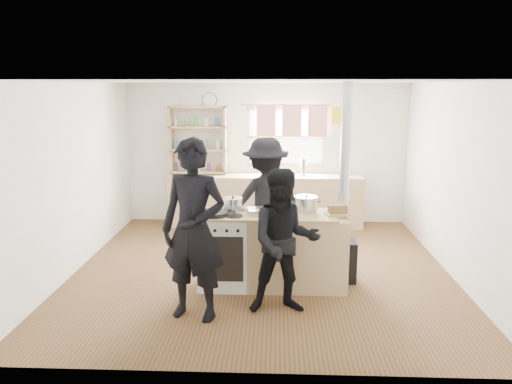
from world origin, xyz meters
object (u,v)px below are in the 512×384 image
(skillet_greens, at_px, (215,213))
(cooking_island, at_px, (272,250))
(person_near_left, at_px, (194,230))
(flue_heater, at_px, (342,231))
(stockpot_counter, at_px, (306,204))
(person_near_right, at_px, (285,242))
(thermos, at_px, (304,168))
(bread_board, at_px, (338,211))
(stockpot_stove, at_px, (233,205))
(roast_tray, at_px, (263,211))
(person_far, at_px, (266,201))

(skillet_greens, bearing_deg, cooking_island, 10.45)
(skillet_greens, height_order, person_near_left, person_near_left)
(flue_heater, distance_m, person_near_left, 2.06)
(stockpot_counter, height_order, person_near_right, person_near_right)
(cooking_island, bearing_deg, skillet_greens, -169.55)
(flue_heater, xyz_separation_m, person_near_right, (-0.75, -0.94, 0.16))
(skillet_greens, xyz_separation_m, person_near_right, (0.83, -0.58, -0.16))
(thermos, distance_m, skillet_greens, 3.14)
(cooking_island, xyz_separation_m, bread_board, (0.79, -0.02, 0.51))
(cooking_island, bearing_deg, bread_board, -1.41)
(thermos, relative_size, stockpot_stove, 1.20)
(stockpot_stove, xyz_separation_m, stockpot_counter, (0.90, 0.04, 0.01))
(cooking_island, relative_size, skillet_greens, 5.90)
(roast_tray, bearing_deg, thermos, 77.19)
(stockpot_counter, xyz_separation_m, person_near_left, (-1.23, -1.00, -0.05))
(cooking_island, distance_m, roast_tray, 0.51)
(person_near_left, bearing_deg, flue_heater, 47.78)
(person_near_right, bearing_deg, skillet_greens, 138.24)
(stockpot_counter, xyz_separation_m, flue_heater, (0.47, 0.11, -0.38))
(thermos, relative_size, bread_board, 0.94)
(thermos, distance_m, stockpot_counter, 2.65)
(thermos, distance_m, bread_board, 2.80)
(cooking_island, height_order, person_far, person_far)
(stockpot_counter, bearing_deg, thermos, 87.74)
(thermos, height_order, bread_board, thermos)
(roast_tray, relative_size, bread_board, 1.29)
(stockpot_stove, distance_m, flue_heater, 1.43)
(stockpot_counter, height_order, person_far, person_far)
(roast_tray, xyz_separation_m, person_near_left, (-0.70, -0.87, 0.01))
(person_near_left, height_order, person_near_right, person_near_left)
(skillet_greens, bearing_deg, person_near_right, -35.13)
(cooking_island, distance_m, person_far, 0.99)
(skillet_greens, bearing_deg, thermos, 67.43)
(thermos, relative_size, skillet_greens, 0.87)
(thermos, xyz_separation_m, person_far, (-0.62, -1.88, -0.16))
(stockpot_stove, height_order, person_near_right, person_near_right)
(stockpot_stove, relative_size, person_far, 0.14)
(stockpot_counter, height_order, flue_heater, flue_heater)
(person_far, bearing_deg, flue_heater, 130.29)
(skillet_greens, relative_size, person_near_right, 0.21)
(skillet_greens, distance_m, bread_board, 1.48)
(flue_heater, bearing_deg, cooking_island, -165.30)
(stockpot_counter, distance_m, person_far, 0.93)
(person_far, bearing_deg, person_near_left, 51.91)
(roast_tray, distance_m, flue_heater, 1.08)
(thermos, bearing_deg, flue_heater, -81.71)
(skillet_greens, height_order, person_far, person_far)
(person_far, bearing_deg, stockpot_counter, 107.83)
(person_near_right, bearing_deg, roast_tray, 103.21)
(roast_tray, relative_size, person_near_left, 0.21)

